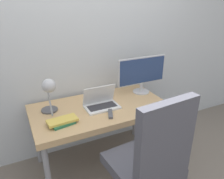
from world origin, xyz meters
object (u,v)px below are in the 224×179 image
object	(u,v)px
monitor	(142,73)
desk_lamp	(49,91)
laptop	(101,103)
book_stack	(62,121)
office_chair	(151,159)

from	to	relation	value
monitor	desk_lamp	bearing A→B (deg)	-174.03
laptop	book_stack	distance (m)	0.46
monitor	book_stack	bearing A→B (deg)	-163.73
monitor	office_chair	xyz separation A→B (m)	(-0.50, -0.92, -0.33)
desk_lamp	office_chair	bearing A→B (deg)	-55.52
office_chair	book_stack	xyz separation A→B (m)	(-0.50, 0.63, 0.12)
monitor	desk_lamp	size ratio (longest dim) A/B	1.60
monitor	book_stack	world-z (taller)	monitor
monitor	office_chair	size ratio (longest dim) A/B	0.53
office_chair	monitor	bearing A→B (deg)	61.49
monitor	laptop	bearing A→B (deg)	-165.49
office_chair	book_stack	bearing A→B (deg)	128.69
monitor	desk_lamp	xyz separation A→B (m)	(-1.05, -0.11, 0.02)
desk_lamp	office_chair	distance (m)	1.04
desk_lamp	laptop	bearing A→B (deg)	-4.38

